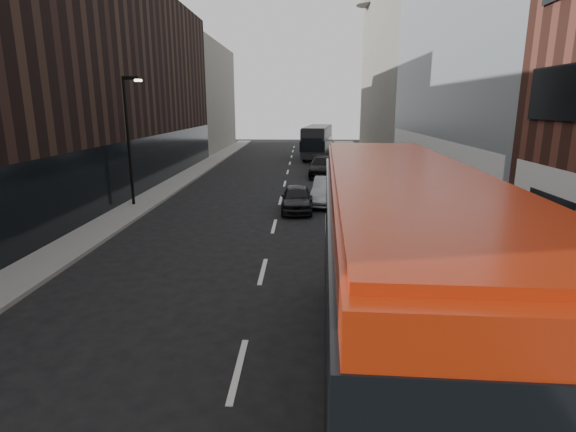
# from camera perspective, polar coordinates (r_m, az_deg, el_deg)

# --- Properties ---
(sidewalk_right) EXTENTS (3.00, 80.00, 0.15)m
(sidewalk_right) POSITION_cam_1_polar(r_m,az_deg,el_deg) (32.77, 12.75, 3.77)
(sidewalk_right) COLOR slate
(sidewalk_right) RESTS_ON ground
(sidewalk_left) EXTENTS (2.00, 80.00, 0.15)m
(sidewalk_left) POSITION_cam_1_polar(r_m,az_deg,el_deg) (33.54, -14.31, 3.91)
(sidewalk_left) COLOR slate
(sidewalk_left) RESTS_ON ground
(building_modern_block) EXTENTS (5.03, 22.00, 20.00)m
(building_modern_block) POSITION_cam_1_polar(r_m,az_deg,el_deg) (29.79, 23.41, 21.04)
(building_modern_block) COLOR #90959A
(building_modern_block) RESTS_ON ground
(building_victorian) EXTENTS (6.50, 24.00, 21.00)m
(building_victorian) POSITION_cam_1_polar(r_m,az_deg,el_deg) (51.84, 13.81, 17.97)
(building_victorian) COLOR slate
(building_victorian) RESTS_ON ground
(building_left_mid) EXTENTS (5.00, 24.00, 14.00)m
(building_left_mid) POSITION_cam_1_polar(r_m,az_deg,el_deg) (38.94, -17.97, 15.25)
(building_left_mid) COLOR black
(building_left_mid) RESTS_ON ground
(building_left_far) EXTENTS (5.00, 20.00, 13.00)m
(building_left_far) POSITION_cam_1_polar(r_m,az_deg,el_deg) (60.12, -10.70, 14.49)
(building_left_far) COLOR slate
(building_left_far) RESTS_ON ground
(street_lamp) EXTENTS (1.06, 0.22, 7.00)m
(street_lamp) POSITION_cam_1_polar(r_m,az_deg,el_deg) (26.56, -19.52, 9.96)
(street_lamp) COLOR black
(street_lamp) RESTS_ON sidewalk_left
(red_bus) EXTENTS (3.18, 11.45, 4.58)m
(red_bus) POSITION_cam_1_polar(r_m,az_deg,el_deg) (8.72, 13.66, -7.41)
(red_bus) COLOR #A02209
(red_bus) RESTS_ON ground
(grey_bus) EXTENTS (3.84, 10.82, 3.43)m
(grey_bus) POSITION_cam_1_polar(r_m,az_deg,el_deg) (49.92, 3.76, 9.50)
(grey_bus) COLOR black
(grey_bus) RESTS_ON ground
(car_a) EXTENTS (1.71, 4.14, 1.40)m
(car_a) POSITION_cam_1_polar(r_m,az_deg,el_deg) (24.55, 1.12, 2.28)
(car_a) COLOR black
(car_a) RESTS_ON ground
(car_b) EXTENTS (2.24, 4.87, 1.55)m
(car_b) POSITION_cam_1_polar(r_m,az_deg,el_deg) (26.38, 5.09, 3.20)
(car_b) COLOR gray
(car_b) RESTS_ON ground
(car_c) EXTENTS (2.48, 5.56, 1.59)m
(car_c) POSITION_cam_1_polar(r_m,az_deg,el_deg) (36.78, 4.44, 6.28)
(car_c) COLOR black
(car_c) RESTS_ON ground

